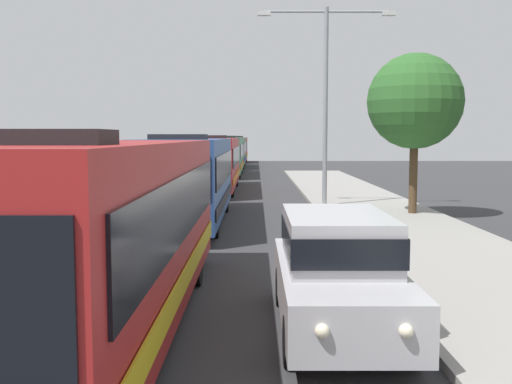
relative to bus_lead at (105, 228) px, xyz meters
name	(u,v)px	position (x,y,z in m)	size (l,w,h in m)	color
bus_lead	(105,228)	(0.00, 0.00, 0.00)	(2.58, 10.88, 3.21)	maroon
bus_second_in_line	(190,176)	(0.00, 12.37, 0.00)	(2.58, 11.05, 3.21)	#284C8C
bus_middle	(214,162)	(0.00, 25.26, 0.00)	(2.58, 11.93, 3.21)	maroon
bus_fourth_in_line	(226,155)	(0.00, 39.06, 0.00)	(2.58, 11.59, 3.21)	#33724C
bus_rear	(232,151)	(0.00, 51.77, 0.00)	(2.58, 12.23, 3.21)	#33724C
bus_tail_end	(236,148)	(0.00, 65.29, 0.00)	(2.58, 10.82, 3.21)	maroon
white_suv	(336,267)	(3.70, 0.07, -0.66)	(1.86, 4.96, 1.90)	#B7B7BC
streetlamp_mid	(325,86)	(5.40, 16.71, 3.64)	(5.88, 0.28, 8.50)	gray
roadside_tree	(414,102)	(8.54, 13.92, 2.79)	(3.69, 3.69, 6.20)	#4C3823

